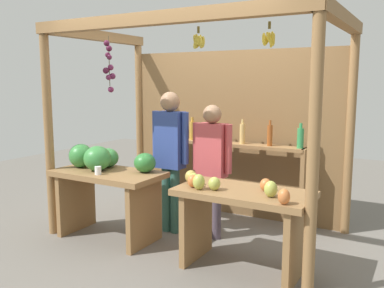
{
  "coord_description": "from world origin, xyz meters",
  "views": [
    {
      "loc": [
        2.26,
        -4.13,
        1.77
      ],
      "look_at": [
        0.0,
        -0.17,
        1.08
      ],
      "focal_mm": 38.94,
      "sensor_mm": 36.0,
      "label": 1
    }
  ],
  "objects": [
    {
      "name": "market_stall",
      "position": [
        -0.0,
        0.41,
        1.39
      ],
      "size": [
        3.11,
        1.82,
        2.41
      ],
      "color": "olive",
      "rests_on": "ground"
    },
    {
      "name": "fruit_counter_left",
      "position": [
        -0.87,
        -0.62,
        0.7
      ],
      "size": [
        1.25,
        0.65,
        1.06
      ],
      "color": "olive",
      "rests_on": "ground"
    },
    {
      "name": "vendor_woman",
      "position": [
        0.19,
        -0.06,
        0.9
      ],
      "size": [
        0.48,
        0.21,
        1.52
      ],
      "rotation": [
        0.0,
        0.0,
        -0.12
      ],
      "color": "#514553",
      "rests_on": "ground"
    },
    {
      "name": "bottle_shelf_unit",
      "position": [
        0.07,
        0.64,
        0.79
      ],
      "size": [
        1.99,
        0.22,
        1.32
      ],
      "color": "olive",
      "rests_on": "ground"
    },
    {
      "name": "ground_plane",
      "position": [
        0.0,
        0.0,
        0.0
      ],
      "size": [
        12.0,
        12.0,
        0.0
      ],
      "primitive_type": "plane",
      "color": "slate",
      "rests_on": "ground"
    },
    {
      "name": "fruit_counter_right",
      "position": [
        0.8,
        -0.65,
        0.58
      ],
      "size": [
        1.27,
        0.64,
        0.92
      ],
      "color": "olive",
      "rests_on": "ground"
    },
    {
      "name": "vendor_man",
      "position": [
        -0.31,
        -0.13,
        1.0
      ],
      "size": [
        0.48,
        0.22,
        1.65
      ],
      "rotation": [
        0.0,
        0.0,
        -0.02
      ],
      "color": "#2D584C",
      "rests_on": "ground"
    }
  ]
}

